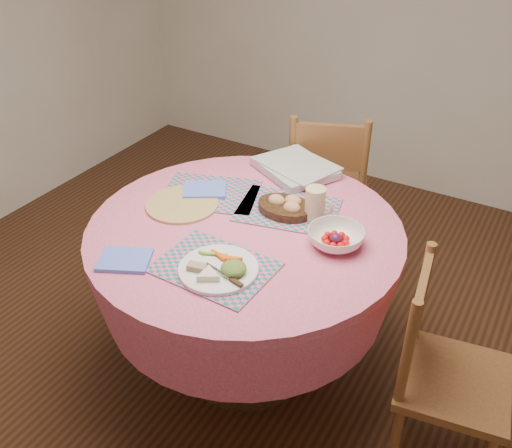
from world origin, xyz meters
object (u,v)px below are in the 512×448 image
at_px(dinner_plate, 219,269).
at_px(fruit_bowl, 336,238).
at_px(latte_mug, 316,204).
at_px(chair_right, 442,370).
at_px(bread_bowl, 286,206).
at_px(dining_table, 245,267).
at_px(wicker_trivet, 182,204).
at_px(chair_back, 326,187).

bearing_deg(dinner_plate, fruit_bowl, 52.37).
bearing_deg(dinner_plate, latte_mug, 74.09).
bearing_deg(chair_right, bread_bowl, 65.89).
distance_m(bread_bowl, fruit_bowl, 0.29).
xyz_separation_m(dining_table, latte_mug, (0.21, 0.18, 0.27)).
relative_size(wicker_trivet, bread_bowl, 1.30).
xyz_separation_m(dining_table, wicker_trivet, (-0.31, 0.01, 0.20)).
bearing_deg(wicker_trivet, fruit_bowl, 5.14).
relative_size(dinner_plate, fruit_bowl, 1.00).
bearing_deg(dining_table, dinner_plate, -75.66).
distance_m(dinner_plate, latte_mug, 0.50).
bearing_deg(latte_mug, bread_bowl, -173.81).
distance_m(dining_table, chair_back, 0.90).
distance_m(chair_back, fruit_bowl, 0.96).
bearing_deg(latte_mug, wicker_trivet, -161.02).
bearing_deg(chair_back, dining_table, 71.29).
relative_size(chair_right, bread_bowl, 3.69).
bearing_deg(latte_mug, chair_back, 109.44).
xyz_separation_m(dining_table, chair_back, (-0.04, 0.89, -0.07)).
bearing_deg(wicker_trivet, bread_bowl, 22.68).
bearing_deg(fruit_bowl, chair_right, -11.94).
relative_size(chair_right, chair_back, 0.92).
bearing_deg(latte_mug, chair_right, -19.58).
relative_size(chair_right, dinner_plate, 3.05).
bearing_deg(bread_bowl, dinner_plate, -91.56).
height_order(chair_back, bread_bowl, chair_back).
height_order(wicker_trivet, dinner_plate, dinner_plate).
xyz_separation_m(bread_bowl, fruit_bowl, (0.26, -0.11, -0.00)).
xyz_separation_m(latte_mug, fruit_bowl, (0.14, -0.12, -0.04)).
bearing_deg(chair_back, wicker_trivet, 51.96).
distance_m(chair_right, bread_bowl, 0.84).
bearing_deg(wicker_trivet, latte_mug, 18.98).
distance_m(chair_back, wicker_trivet, 0.97).
bearing_deg(latte_mug, fruit_bowl, -40.20).
height_order(dining_table, chair_right, chair_right).
xyz_separation_m(dining_table, fruit_bowl, (0.35, 0.07, 0.23)).
bearing_deg(bread_bowl, chair_back, 99.89).
bearing_deg(dinner_plate, chair_right, 18.94).
relative_size(chair_right, fruit_bowl, 3.06).
xyz_separation_m(dining_table, dinner_plate, (0.08, -0.30, 0.22)).
distance_m(chair_right, wicker_trivet, 1.18).
distance_m(dining_table, bread_bowl, 0.30).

